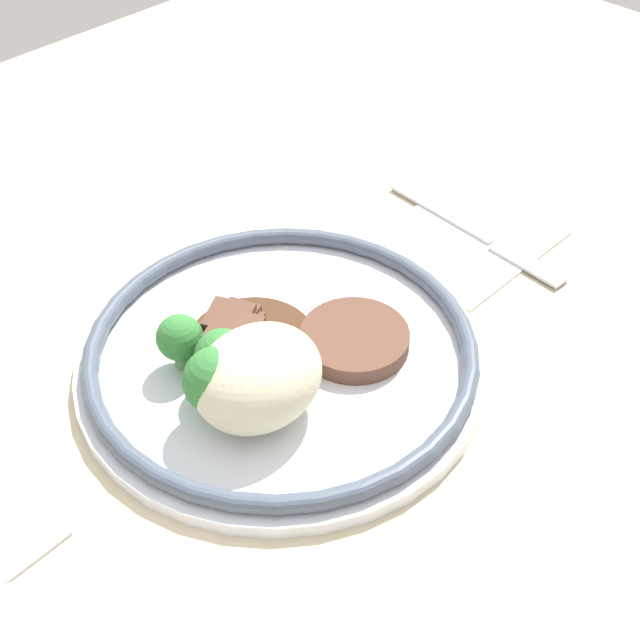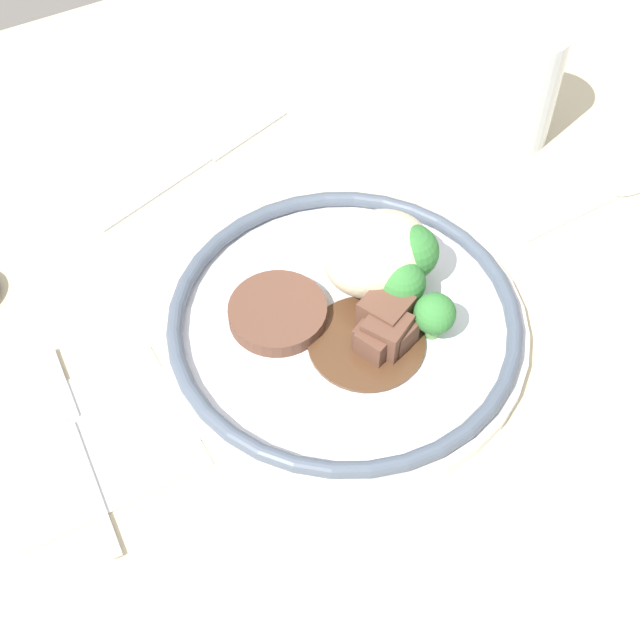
{
  "view_description": "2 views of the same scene",
  "coord_description": "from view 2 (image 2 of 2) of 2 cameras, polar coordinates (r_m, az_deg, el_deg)",
  "views": [
    {
      "loc": [
        0.25,
        0.33,
        0.47
      ],
      "look_at": [
        -0.06,
        0.03,
        0.08
      ],
      "focal_mm": 50.0,
      "sensor_mm": 36.0,
      "label": 1
    },
    {
      "loc": [
        -0.25,
        -0.33,
        0.58
      ],
      "look_at": [
        -0.06,
        0.02,
        0.07
      ],
      "focal_mm": 50.0,
      "sensor_mm": 36.0,
      "label": 2
    }
  ],
  "objects": [
    {
      "name": "plate",
      "position": [
        0.66,
        2.26,
        0.78
      ],
      "size": [
        0.28,
        0.28,
        0.07
      ],
      "color": "white",
      "rests_on": "dining_table"
    },
    {
      "name": "juice_glass",
      "position": [
        0.82,
        12.55,
        14.08
      ],
      "size": [
        0.07,
        0.07,
        0.11
      ],
      "color": "#F4AD19",
      "rests_on": "dining_table"
    },
    {
      "name": "napkin",
      "position": [
        0.64,
        -14.41,
        -7.56
      ],
      "size": [
        0.13,
        0.11,
        0.0
      ],
      "color": "silver",
      "rests_on": "dining_table"
    },
    {
      "name": "fork",
      "position": [
        0.65,
        -15.68,
        -6.57
      ],
      "size": [
        0.02,
        0.18,
        0.0
      ],
      "rotation": [
        0.0,
        0.0,
        1.51
      ],
      "color": "silver",
      "rests_on": "napkin"
    },
    {
      "name": "ground_plane",
      "position": [
        0.71,
        4.61,
        -2.82
      ],
      "size": [
        8.0,
        8.0,
        0.0
      ],
      "primitive_type": "plane",
      "color": "#5B5651"
    },
    {
      "name": "knife",
      "position": [
        0.8,
        -7.53,
        9.95
      ],
      "size": [
        0.2,
        0.07,
        0.0
      ],
      "rotation": [
        0.0,
        0.0,
        0.3
      ],
      "color": "silver",
      "rests_on": "dining_table"
    },
    {
      "name": "dining_table",
      "position": [
        0.69,
        4.73,
        -1.76
      ],
      "size": [
        1.45,
        1.04,
        0.05
      ],
      "color": "beige",
      "rests_on": "ground"
    },
    {
      "name": "spoon",
      "position": [
        0.81,
        18.67,
        7.74
      ],
      "size": [
        0.15,
        0.02,
        0.01
      ],
      "rotation": [
        0.0,
        0.0,
        0.04
      ],
      "color": "silver",
      "rests_on": "dining_table"
    }
  ]
}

